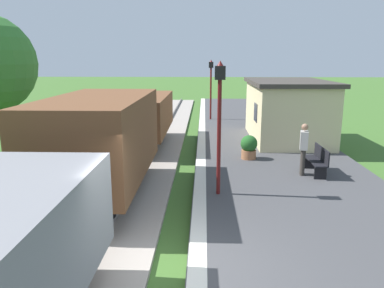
{
  "coord_description": "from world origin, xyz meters",
  "views": [
    {
      "loc": [
        0.5,
        -6.11,
        3.98
      ],
      "look_at": [
        0.11,
        5.91,
        1.24
      ],
      "focal_mm": 34.86,
      "sensor_mm": 36.0,
      "label": 1
    }
  ],
  "objects_px": {
    "freight_train": "(101,149)",
    "potted_planter": "(249,147)",
    "person_waiting": "(304,147)",
    "bench_near_hut": "(318,160)",
    "bench_down_platform": "(267,115)",
    "station_hut": "(287,110)",
    "lamp_post_far": "(211,79)",
    "lamp_post_near": "(220,104)"
  },
  "relations": [
    {
      "from": "lamp_post_near",
      "to": "person_waiting",
      "type": "bearing_deg",
      "value": 33.54
    },
    {
      "from": "station_hut",
      "to": "freight_train",
      "type": "bearing_deg",
      "value": -132.3
    },
    {
      "from": "person_waiting",
      "to": "potted_planter",
      "type": "height_order",
      "value": "person_waiting"
    },
    {
      "from": "freight_train",
      "to": "potted_planter",
      "type": "xyz_separation_m",
      "value": [
        4.62,
        3.79,
        -0.78
      ]
    },
    {
      "from": "bench_near_hut",
      "to": "potted_planter",
      "type": "xyz_separation_m",
      "value": [
        -2.06,
        1.84,
        0.0
      ]
    },
    {
      "from": "bench_down_platform",
      "to": "potted_planter",
      "type": "distance_m",
      "value": 8.75
    },
    {
      "from": "potted_planter",
      "to": "bench_near_hut",
      "type": "bearing_deg",
      "value": -41.82
    },
    {
      "from": "potted_planter",
      "to": "lamp_post_far",
      "type": "height_order",
      "value": "lamp_post_far"
    },
    {
      "from": "freight_train",
      "to": "bench_down_platform",
      "type": "xyz_separation_m",
      "value": [
        6.68,
        12.3,
        -0.78
      ]
    },
    {
      "from": "bench_near_hut",
      "to": "freight_train",
      "type": "bearing_deg",
      "value": -163.74
    },
    {
      "from": "bench_near_hut",
      "to": "person_waiting",
      "type": "bearing_deg",
      "value": -166.37
    },
    {
      "from": "station_hut",
      "to": "lamp_post_near",
      "type": "bearing_deg",
      "value": -114.81
    },
    {
      "from": "freight_train",
      "to": "potted_planter",
      "type": "relative_size",
      "value": 21.18
    },
    {
      "from": "station_hut",
      "to": "bench_down_platform",
      "type": "bearing_deg",
      "value": 91.42
    },
    {
      "from": "bench_near_hut",
      "to": "person_waiting",
      "type": "relative_size",
      "value": 0.88
    },
    {
      "from": "station_hut",
      "to": "bench_near_hut",
      "type": "xyz_separation_m",
      "value": [
        -0.12,
        -5.52,
        -0.93
      ]
    },
    {
      "from": "station_hut",
      "to": "person_waiting",
      "type": "height_order",
      "value": "station_hut"
    },
    {
      "from": "freight_train",
      "to": "potted_planter",
      "type": "height_order",
      "value": "freight_train"
    },
    {
      "from": "potted_planter",
      "to": "lamp_post_far",
      "type": "bearing_deg",
      "value": 97.71
    },
    {
      "from": "bench_down_platform",
      "to": "potted_planter",
      "type": "bearing_deg",
      "value": -103.59
    },
    {
      "from": "lamp_post_far",
      "to": "freight_train",
      "type": "bearing_deg",
      "value": -103.88
    },
    {
      "from": "lamp_post_near",
      "to": "lamp_post_far",
      "type": "bearing_deg",
      "value": 90.0
    },
    {
      "from": "potted_planter",
      "to": "lamp_post_far",
      "type": "xyz_separation_m",
      "value": [
        -1.3,
        9.64,
        2.08
      ]
    },
    {
      "from": "person_waiting",
      "to": "potted_planter",
      "type": "xyz_separation_m",
      "value": [
        -1.53,
        1.97,
        -0.46
      ]
    },
    {
      "from": "station_hut",
      "to": "person_waiting",
      "type": "relative_size",
      "value": 3.39
    },
    {
      "from": "station_hut",
      "to": "lamp_post_far",
      "type": "bearing_deg",
      "value": 120.32
    },
    {
      "from": "station_hut",
      "to": "bench_near_hut",
      "type": "height_order",
      "value": "station_hut"
    },
    {
      "from": "bench_near_hut",
      "to": "potted_planter",
      "type": "distance_m",
      "value": 2.76
    },
    {
      "from": "freight_train",
      "to": "bench_down_platform",
      "type": "relative_size",
      "value": 12.93
    },
    {
      "from": "person_waiting",
      "to": "bench_down_platform",
      "type": "bearing_deg",
      "value": -80.81
    },
    {
      "from": "freight_train",
      "to": "potted_planter",
      "type": "distance_m",
      "value": 6.03
    },
    {
      "from": "freight_train",
      "to": "lamp_post_near",
      "type": "relative_size",
      "value": 5.24
    },
    {
      "from": "bench_down_platform",
      "to": "person_waiting",
      "type": "xyz_separation_m",
      "value": [
        -0.53,
        -10.48,
        0.46
      ]
    },
    {
      "from": "station_hut",
      "to": "bench_down_platform",
      "type": "height_order",
      "value": "station_hut"
    },
    {
      "from": "freight_train",
      "to": "lamp_post_far",
      "type": "distance_m",
      "value": 13.89
    },
    {
      "from": "bench_near_hut",
      "to": "person_waiting",
      "type": "xyz_separation_m",
      "value": [
        -0.53,
        -0.13,
        0.46
      ]
    },
    {
      "from": "bench_near_hut",
      "to": "potted_planter",
      "type": "height_order",
      "value": "potted_planter"
    },
    {
      "from": "person_waiting",
      "to": "potted_planter",
      "type": "distance_m",
      "value": 2.54
    },
    {
      "from": "freight_train",
      "to": "bench_near_hut",
      "type": "bearing_deg",
      "value": 16.26
    },
    {
      "from": "bench_down_platform",
      "to": "station_hut",
      "type": "bearing_deg",
      "value": -88.58
    },
    {
      "from": "bench_near_hut",
      "to": "station_hut",
      "type": "bearing_deg",
      "value": 88.76
    },
    {
      "from": "freight_train",
      "to": "lamp_post_far",
      "type": "bearing_deg",
      "value": 76.12
    }
  ]
}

